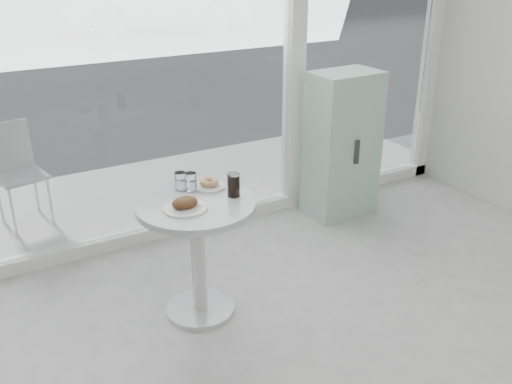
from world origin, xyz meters
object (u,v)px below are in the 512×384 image
main_table (197,235)px  car_silver (156,0)px  water_tumbler_a (181,182)px  water_tumbler_b (191,183)px  cola_glass (234,185)px  mint_cabinet (342,145)px  patio_chair (16,167)px  plate_donut (209,184)px  plate_fritter (185,204)px

main_table → car_silver: bearing=70.6°
water_tumbler_a → water_tumbler_b: bearing=-42.0°
cola_glass → mint_cabinet: bearing=28.7°
patio_chair → water_tumbler_a: 1.82m
patio_chair → water_tumbler_a: water_tumbler_a is taller
water_tumbler_b → cola_glass: (0.19, -0.20, 0.02)m
main_table → water_tumbler_b: (0.05, 0.18, 0.27)m
patio_chair → plate_donut: size_ratio=4.07×
plate_donut → car_silver: bearing=71.1°
plate_fritter → cola_glass: bearing=4.5°
car_silver → plate_fritter: 12.88m
water_tumbler_a → cola_glass: bearing=-45.5°
plate_donut → water_tumbler_a: water_tumbler_a is taller
car_silver → cola_glass: size_ratio=33.15×
water_tumbler_b → plate_donut: bearing=-4.2°
plate_donut → water_tumbler_a: bearing=162.5°
cola_glass → water_tumbler_a: bearing=134.5°
patio_chair → water_tumbler_a: bearing=-75.9°
main_table → water_tumbler_a: (-0.00, 0.22, 0.27)m
mint_cabinet → water_tumbler_a: bearing=-164.5°
patio_chair → cola_glass: 2.15m
car_silver → water_tumbler_a: car_silver is taller
plate_donut → water_tumbler_a: size_ratio=1.76×
car_silver → cola_glass: (-4.01, -12.10, 0.04)m
patio_chair → water_tumbler_b: size_ratio=7.05×
patio_chair → cola_glass: cola_glass is taller
patio_chair → plate_fritter: patio_chair is taller
main_table → plate_fritter: size_ratio=2.99×
car_silver → patio_chair: bearing=158.0°
patio_chair → water_tumbler_a: size_ratio=7.18×
main_table → water_tumbler_a: water_tumbler_a is taller
main_table → water_tumbler_a: 0.35m
mint_cabinet → water_tumbler_a: 1.77m
mint_cabinet → car_silver: car_silver is taller
car_silver → plate_donut: bearing=165.2°
plate_donut → water_tumbler_b: 0.13m
car_silver → water_tumbler_a: bearing=164.4°
water_tumbler_b → mint_cabinet: bearing=19.7°
water_tumbler_a → car_silver: bearing=70.3°
plate_fritter → plate_donut: size_ratio=1.27×
main_table → water_tumbler_b: water_tumbler_b is taller
plate_fritter → car_silver: bearing=70.3°
water_tumbler_a → water_tumbler_b: 0.07m
patio_chair → plate_fritter: (0.69, -1.90, 0.28)m
main_table → cola_glass: bearing=-5.9°
mint_cabinet → plate_fritter: 1.95m
main_table → cola_glass: 0.38m
plate_fritter → plate_donut: plate_fritter is taller
mint_cabinet → plate_donut: bearing=-160.9°
main_table → mint_cabinet: mint_cabinet is taller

